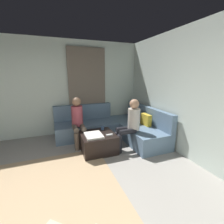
% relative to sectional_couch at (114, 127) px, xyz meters
% --- Properties ---
extents(ground_plane, '(6.00, 6.00, 0.10)m').
position_rel_sectional_couch_xyz_m(ground_plane, '(2.08, -1.88, -0.33)').
color(ground_plane, gray).
extents(wall_back, '(6.00, 0.12, 2.70)m').
position_rel_sectional_couch_xyz_m(wall_back, '(2.08, 1.06, 1.07)').
color(wall_back, silver).
rests_on(wall_back, ground_plane).
extents(wall_left, '(0.12, 6.00, 2.70)m').
position_rel_sectional_couch_xyz_m(wall_left, '(-0.86, -1.88, 1.07)').
color(wall_left, silver).
rests_on(wall_left, ground_plane).
extents(curtain_panel, '(0.06, 1.10, 2.50)m').
position_rel_sectional_couch_xyz_m(curtain_panel, '(-0.76, -0.58, 0.97)').
color(curtain_panel, '#726659').
rests_on(curtain_panel, ground_plane).
extents(area_rug, '(2.60, 2.20, 0.01)m').
position_rel_sectional_couch_xyz_m(area_rug, '(1.88, -1.78, -0.27)').
color(area_rug, tan).
rests_on(area_rug, ground_plane).
extents(sectional_couch, '(2.10, 2.55, 0.87)m').
position_rel_sectional_couch_xyz_m(sectional_couch, '(0.00, 0.00, 0.00)').
color(sectional_couch, slate).
rests_on(sectional_couch, ground_plane).
extents(ottoman, '(0.76, 0.76, 0.42)m').
position_rel_sectional_couch_xyz_m(ottoman, '(0.66, -0.68, -0.07)').
color(ottoman, black).
rests_on(ottoman, ground_plane).
extents(folded_blanket, '(0.44, 0.36, 0.04)m').
position_rel_sectional_couch_xyz_m(folded_blanket, '(0.76, -0.80, 0.16)').
color(folded_blanket, white).
rests_on(folded_blanket, ottoman).
extents(coffee_mug, '(0.08, 0.08, 0.10)m').
position_rel_sectional_couch_xyz_m(coffee_mug, '(0.44, -0.50, 0.19)').
color(coffee_mug, '#334C72').
rests_on(coffee_mug, ottoman).
extents(game_remote, '(0.05, 0.15, 0.02)m').
position_rel_sectional_couch_xyz_m(game_remote, '(0.84, -0.46, 0.15)').
color(game_remote, white).
rests_on(game_remote, ottoman).
extents(person_on_couch_back, '(0.30, 0.60, 1.20)m').
position_rel_sectional_couch_xyz_m(person_on_couch_back, '(0.83, 0.06, 0.38)').
color(person_on_couch_back, black).
rests_on(person_on_couch_back, ground_plane).
extents(person_on_couch_side, '(0.60, 0.30, 1.20)m').
position_rel_sectional_couch_xyz_m(person_on_couch_side, '(0.15, -1.04, 0.38)').
color(person_on_couch_side, brown).
rests_on(person_on_couch_side, ground_plane).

